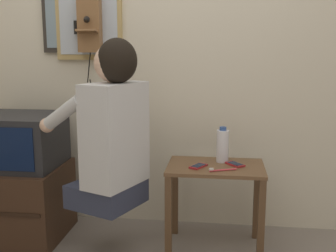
{
  "coord_description": "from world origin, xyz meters",
  "views": [
    {
      "loc": [
        0.5,
        -1.73,
        1.26
      ],
      "look_at": [
        0.18,
        0.74,
        0.79
      ],
      "focal_mm": 45.0,
      "sensor_mm": 36.0,
      "label": 1
    }
  ],
  "objects_px": {
    "wall_phone_antique": "(90,24)",
    "water_bottle": "(223,146)",
    "framed_picture": "(69,18)",
    "wall_mirror": "(88,6)",
    "toothbrush": "(221,170)",
    "cell_phone_held": "(198,166)",
    "television": "(17,140)",
    "cell_phone_spare": "(235,164)",
    "person": "(112,128)"
  },
  "relations": [
    {
      "from": "television",
      "to": "cell_phone_spare",
      "type": "relative_size",
      "value": 4.13
    },
    {
      "from": "wall_phone_antique",
      "to": "toothbrush",
      "type": "distance_m",
      "value": 1.32
    },
    {
      "from": "wall_mirror",
      "to": "cell_phone_held",
      "type": "distance_m",
      "value": 1.33
    },
    {
      "from": "wall_mirror",
      "to": "person",
      "type": "bearing_deg",
      "value": -61.83
    },
    {
      "from": "wall_mirror",
      "to": "water_bottle",
      "type": "distance_m",
      "value": 1.31
    },
    {
      "from": "person",
      "to": "toothbrush",
      "type": "relative_size",
      "value": 6.11
    },
    {
      "from": "cell_phone_held",
      "to": "toothbrush",
      "type": "distance_m",
      "value": 0.15
    },
    {
      "from": "wall_mirror",
      "to": "cell_phone_spare",
      "type": "distance_m",
      "value": 1.45
    },
    {
      "from": "framed_picture",
      "to": "cell_phone_held",
      "type": "height_order",
      "value": "framed_picture"
    },
    {
      "from": "television",
      "to": "wall_mirror",
      "type": "height_order",
      "value": "wall_mirror"
    },
    {
      "from": "television",
      "to": "toothbrush",
      "type": "relative_size",
      "value": 3.42
    },
    {
      "from": "framed_picture",
      "to": "cell_phone_spare",
      "type": "height_order",
      "value": "framed_picture"
    },
    {
      "from": "framed_picture",
      "to": "cell_phone_held",
      "type": "distance_m",
      "value": 1.36
    },
    {
      "from": "cell_phone_spare",
      "to": "toothbrush",
      "type": "bearing_deg",
      "value": -161.71
    },
    {
      "from": "cell_phone_held",
      "to": "water_bottle",
      "type": "bearing_deg",
      "value": 73.28
    },
    {
      "from": "water_bottle",
      "to": "toothbrush",
      "type": "height_order",
      "value": "water_bottle"
    },
    {
      "from": "wall_phone_antique",
      "to": "toothbrush",
      "type": "relative_size",
      "value": 4.87
    },
    {
      "from": "person",
      "to": "wall_phone_antique",
      "type": "relative_size",
      "value": 1.25
    },
    {
      "from": "television",
      "to": "framed_picture",
      "type": "relative_size",
      "value": 1.19
    },
    {
      "from": "cell_phone_spare",
      "to": "cell_phone_held",
      "type": "bearing_deg",
      "value": 158.29
    },
    {
      "from": "toothbrush",
      "to": "framed_picture",
      "type": "bearing_deg",
      "value": 43.81
    },
    {
      "from": "wall_phone_antique",
      "to": "water_bottle",
      "type": "height_order",
      "value": "wall_phone_antique"
    },
    {
      "from": "person",
      "to": "television",
      "type": "distance_m",
      "value": 0.74
    },
    {
      "from": "wall_phone_antique",
      "to": "toothbrush",
      "type": "xyz_separation_m",
      "value": [
        0.9,
        -0.43,
        -0.87
      ]
    },
    {
      "from": "television",
      "to": "cell_phone_held",
      "type": "bearing_deg",
      "value": -3.34
    },
    {
      "from": "wall_phone_antique",
      "to": "water_bottle",
      "type": "bearing_deg",
      "value": -13.86
    },
    {
      "from": "person",
      "to": "toothbrush",
      "type": "bearing_deg",
      "value": -60.73
    },
    {
      "from": "television",
      "to": "toothbrush",
      "type": "xyz_separation_m",
      "value": [
        1.33,
        -0.14,
        -0.11
      ]
    },
    {
      "from": "water_bottle",
      "to": "toothbrush",
      "type": "bearing_deg",
      "value": -92.0
    },
    {
      "from": "toothbrush",
      "to": "water_bottle",
      "type": "bearing_deg",
      "value": -24.13
    },
    {
      "from": "wall_mirror",
      "to": "cell_phone_held",
      "type": "relative_size",
      "value": 5.26
    },
    {
      "from": "cell_phone_spare",
      "to": "water_bottle",
      "type": "xyz_separation_m",
      "value": [
        -0.08,
        0.07,
        0.1
      ]
    },
    {
      "from": "wall_mirror",
      "to": "water_bottle",
      "type": "relative_size",
      "value": 3.2
    },
    {
      "from": "person",
      "to": "wall_mirror",
      "type": "distance_m",
      "value": 0.96
    },
    {
      "from": "cell_phone_held",
      "to": "framed_picture",
      "type": "bearing_deg",
      "value": -175.12
    },
    {
      "from": "television",
      "to": "wall_mirror",
      "type": "bearing_deg",
      "value": 39.49
    },
    {
      "from": "wall_mirror",
      "to": "cell_phone_held",
      "type": "height_order",
      "value": "wall_mirror"
    },
    {
      "from": "wall_phone_antique",
      "to": "cell_phone_held",
      "type": "height_order",
      "value": "wall_phone_antique"
    },
    {
      "from": "framed_picture",
      "to": "person",
      "type": "bearing_deg",
      "value": -51.74
    },
    {
      "from": "framed_picture",
      "to": "wall_mirror",
      "type": "xyz_separation_m",
      "value": [
        0.14,
        -0.0,
        0.08
      ]
    },
    {
      "from": "person",
      "to": "framed_picture",
      "type": "xyz_separation_m",
      "value": [
        -0.43,
        0.55,
        0.66
      ]
    },
    {
      "from": "wall_phone_antique",
      "to": "water_bottle",
      "type": "xyz_separation_m",
      "value": [
        0.91,
        -0.22,
        -0.77
      ]
    },
    {
      "from": "television",
      "to": "wall_phone_antique",
      "type": "distance_m",
      "value": 0.92
    },
    {
      "from": "wall_mirror",
      "to": "water_bottle",
      "type": "height_order",
      "value": "wall_mirror"
    },
    {
      "from": "television",
      "to": "cell_phone_spare",
      "type": "height_order",
      "value": "television"
    },
    {
      "from": "person",
      "to": "water_bottle",
      "type": "distance_m",
      "value": 0.71
    },
    {
      "from": "wall_phone_antique",
      "to": "framed_picture",
      "type": "relative_size",
      "value": 1.69
    },
    {
      "from": "person",
      "to": "cell_phone_spare",
      "type": "height_order",
      "value": "person"
    },
    {
      "from": "wall_phone_antique",
      "to": "water_bottle",
      "type": "relative_size",
      "value": 3.49
    },
    {
      "from": "wall_phone_antique",
      "to": "wall_mirror",
      "type": "bearing_deg",
      "value": 118.4
    }
  ]
}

